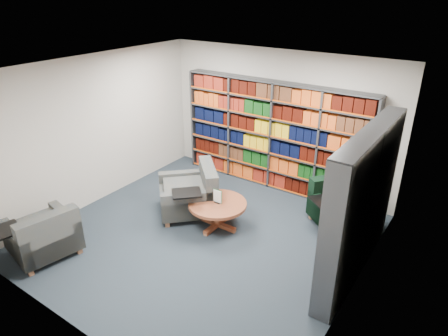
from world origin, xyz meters
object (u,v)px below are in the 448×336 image
Objects in this scene: chair_teal_left at (193,194)px; chair_green_right at (339,207)px; coffee_table at (218,208)px; chair_teal_front at (45,237)px.

chair_teal_left is 2.64m from chair_green_right.
chair_teal_left is at bearing 167.63° from coffee_table.
chair_teal_front is at bearing -128.11° from coffee_table.
coffee_table is (0.66, -0.14, 0.01)m from chair_teal_left.
chair_teal_front reaches higher than chair_green_right.
chair_teal_front is (-3.44, -3.49, 0.01)m from chair_green_right.
chair_teal_left is at bearing 65.54° from chair_teal_front.
chair_teal_left is 2.58m from chair_teal_front.
chair_teal_left reaches higher than chair_teal_front.
chair_teal_left is 0.68m from coffee_table.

